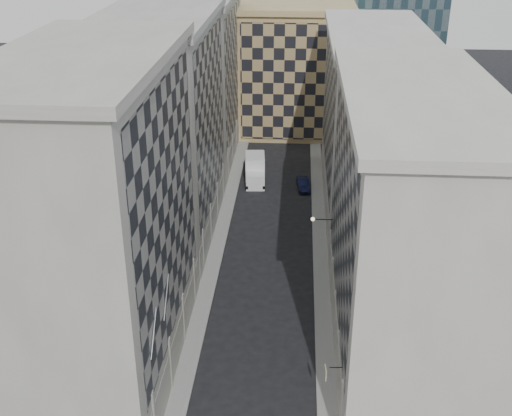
% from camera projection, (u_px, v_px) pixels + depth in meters
% --- Properties ---
extents(sidewalk_west, '(1.50, 100.00, 0.15)m').
position_uv_depth(sidewalk_west, '(218.00, 243.00, 66.25)').
color(sidewalk_west, gray).
rests_on(sidewalk_west, ground).
extents(sidewalk_east, '(1.50, 100.00, 0.15)m').
position_uv_depth(sidewalk_east, '(320.00, 247.00, 65.61)').
color(sidewalk_east, gray).
rests_on(sidewalk_east, ground).
extents(bldg_left_a, '(10.80, 22.80, 23.70)m').
position_uv_depth(bldg_left_a, '(100.00, 224.00, 44.42)').
color(bldg_left_a, gray).
rests_on(bldg_left_a, ground).
extents(bldg_left_b, '(10.80, 22.80, 22.70)m').
position_uv_depth(bldg_left_b, '(163.00, 129.00, 64.43)').
color(bldg_left_b, gray).
rests_on(bldg_left_b, ground).
extents(bldg_left_c, '(10.80, 22.80, 21.70)m').
position_uv_depth(bldg_left_c, '(197.00, 79.00, 84.43)').
color(bldg_left_c, gray).
rests_on(bldg_left_c, ground).
extents(bldg_right_a, '(10.80, 26.80, 20.70)m').
position_uv_depth(bldg_right_a, '(407.00, 226.00, 47.34)').
color(bldg_right_a, '#A6A298').
rests_on(bldg_right_a, ground).
extents(bldg_right_b, '(10.80, 28.80, 19.70)m').
position_uv_depth(bldg_right_b, '(372.00, 120.00, 71.83)').
color(bldg_right_b, '#A6A298').
rests_on(bldg_right_b, ground).
extents(tan_block, '(16.80, 14.80, 18.80)m').
position_uv_depth(tan_block, '(295.00, 68.00, 95.85)').
color(tan_block, tan).
rests_on(tan_block, ground).
extents(flagpoles_left, '(0.10, 6.33, 2.33)m').
position_uv_depth(flagpoles_left, '(160.00, 314.00, 41.27)').
color(flagpoles_left, gray).
rests_on(flagpoles_left, ground).
extents(bracket_lamp, '(1.98, 0.36, 0.36)m').
position_uv_depth(bracket_lamp, '(315.00, 219.00, 57.62)').
color(bracket_lamp, black).
rests_on(bracket_lamp, ground).
extents(box_truck, '(2.85, 6.04, 3.22)m').
position_uv_depth(box_truck, '(255.00, 171.00, 80.58)').
color(box_truck, white).
rests_on(box_truck, ground).
extents(dark_car, '(1.80, 4.02, 1.28)m').
position_uv_depth(dark_car, '(303.00, 184.00, 78.67)').
color(dark_car, black).
rests_on(dark_car, ground).
extents(shop_sign, '(1.23, 0.81, 0.89)m').
position_uv_depth(shop_sign, '(326.00, 372.00, 42.49)').
color(shop_sign, black).
rests_on(shop_sign, ground).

